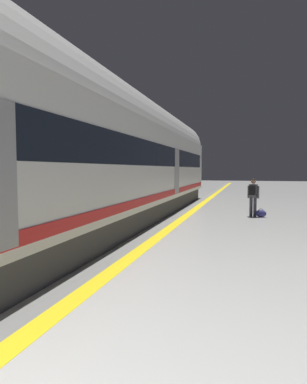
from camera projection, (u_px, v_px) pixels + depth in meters
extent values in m
cube|color=yellow|center=(165.00, 231.00, 10.79)|extent=(0.36, 80.00, 0.01)
cube|color=slate|center=(156.00, 231.00, 10.87)|extent=(0.56, 80.00, 0.01)
cube|color=#38383D|center=(72.00, 230.00, 9.15)|extent=(2.67, 29.25, 0.70)
cube|color=silver|center=(71.00, 163.00, 9.03)|extent=(2.90, 30.47, 2.90)
cylinder|color=silver|center=(70.00, 110.00, 8.93)|extent=(2.84, 29.86, 2.84)
cube|color=black|center=(71.00, 150.00, 9.00)|extent=(2.93, 28.64, 0.80)
cube|color=red|center=(72.00, 206.00, 9.10)|extent=(2.94, 29.86, 0.24)
cone|color=silver|center=(184.00, 170.00, 24.92)|extent=(2.75, 2.60, 2.75)
cube|color=gray|center=(177.00, 171.00, 15.23)|extent=(0.02, 0.90, 2.00)
cylinder|color=#383842|center=(251.00, 207.00, 14.26)|extent=(0.13, 0.13, 0.79)
cylinder|color=#383842|center=(255.00, 207.00, 14.16)|extent=(0.13, 0.13, 0.79)
cube|color=#4C4C51|center=(253.00, 191.00, 14.16)|extent=(0.37, 0.29, 0.57)
cylinder|color=#4C4C51|center=(249.00, 192.00, 14.30)|extent=(0.08, 0.08, 0.53)
cylinder|color=#4C4C51|center=(258.00, 192.00, 14.05)|extent=(0.08, 0.08, 0.53)
sphere|color=#A37556|center=(253.00, 181.00, 14.14)|extent=(0.21, 0.21, 0.21)
sphere|color=black|center=(253.00, 181.00, 14.13)|extent=(0.19, 0.19, 0.19)
cube|color=black|center=(252.00, 191.00, 14.05)|extent=(0.28, 0.21, 0.38)
ellipsoid|color=navy|center=(261.00, 214.00, 13.99)|extent=(0.44, 0.26, 0.30)
torus|color=navy|center=(261.00, 211.00, 13.98)|extent=(0.22, 0.02, 0.22)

